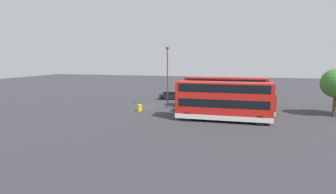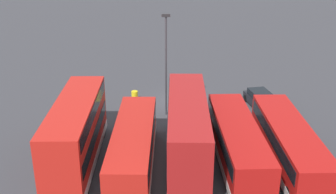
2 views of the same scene
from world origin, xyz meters
name	(u,v)px [view 1 (image 1 of 2)]	position (x,y,z in m)	size (l,w,h in m)	color
ground_plane	(150,106)	(0.00, 0.00, 0.00)	(140.00, 140.00, 0.00)	#38383D
bus_single_deck_near_end	(230,92)	(-7.05, 11.71, 1.62)	(2.76, 11.62, 2.95)	#B71411
bus_single_deck_second	(227,95)	(-3.61, 11.42, 1.62)	(2.92, 11.40, 2.95)	#B71411
bus_double_decker_third	(225,92)	(-0.21, 11.24, 2.45)	(2.89, 11.65, 4.55)	#A51919
bus_single_deck_fourth	(229,102)	(3.42, 11.93, 1.62)	(2.82, 11.31, 2.95)	red
bus_double_decker_fifth	(223,100)	(7.27, 11.41, 2.45)	(2.66, 10.87, 4.55)	red
car_hatchback_silver	(172,95)	(-7.46, 1.61, 0.70)	(2.62, 4.75, 1.43)	black
lamp_post_tall	(167,73)	(1.21, 3.13, 5.10)	(0.70, 0.30, 8.82)	#38383D
waste_bin_yellow	(140,108)	(4.17, -0.09, 0.47)	(0.60, 0.60, 0.95)	yellow
tree_midleft	(336,83)	(1.34, 24.70, 4.20)	(3.59, 3.59, 6.02)	#4C3823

